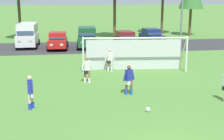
{
  "coord_description": "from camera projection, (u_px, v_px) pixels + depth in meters",
  "views": [
    {
      "loc": [
        -3.46,
        -8.63,
        5.21
      ],
      "look_at": [
        -0.79,
        8.45,
        1.2
      ],
      "focal_mm": 50.37,
      "sensor_mm": 36.0,
      "label": 1
    }
  ],
  "objects": [
    {
      "name": "player_striker_near",
      "position": [
        110.0,
        60.0,
        22.52
      ],
      "size": [
        0.74,
        0.32,
        1.64
      ],
      "color": "beige",
      "rests_on": "ground"
    },
    {
      "name": "parked_car_slot_far_left",
      "position": [
        28.0,
        35.0,
        33.41
      ],
      "size": [
        2.25,
        4.83,
        2.52
      ],
      "color": "silver",
      "rests_on": "ground"
    },
    {
      "name": "parking_lot_strip",
      "position": [
        96.0,
        47.0,
        33.96
      ],
      "size": [
        52.0,
        8.4,
        0.01
      ],
      "primitive_type": "cube",
      "color": "#333335",
      "rests_on": "ground"
    },
    {
      "name": "soccer_goal",
      "position": [
        134.0,
        53.0,
        22.82
      ],
      "size": [
        7.57,
        2.67,
        2.57
      ],
      "color": "white",
      "rests_on": "ground"
    },
    {
      "name": "ground_plane",
      "position": [
        109.0,
        66.0,
        24.44
      ],
      "size": [
        400.0,
        400.0,
        0.0
      ],
      "primitive_type": "plane",
      "color": "#518438"
    },
    {
      "name": "player_defender_far",
      "position": [
        129.0,
        80.0,
        17.07
      ],
      "size": [
        0.73,
        0.39,
        1.64
      ],
      "color": "brown",
      "rests_on": "ground"
    },
    {
      "name": "street_lamp",
      "position": [
        184.0,
        8.0,
        28.94
      ],
      "size": [
        2.0,
        0.32,
        8.16
      ],
      "color": "slate",
      "rests_on": "ground"
    },
    {
      "name": "player_trailing_back",
      "position": [
        87.0,
        70.0,
        19.47
      ],
      "size": [
        0.75,
        0.34,
        1.64
      ],
      "color": "#936B4C",
      "rests_on": "ground"
    },
    {
      "name": "soccer_ball",
      "position": [
        148.0,
        109.0,
        14.63
      ],
      "size": [
        0.22,
        0.22,
        0.22
      ],
      "color": "white",
      "rests_on": "ground"
    },
    {
      "name": "player_winger_right",
      "position": [
        30.0,
        92.0,
        14.85
      ],
      "size": [
        0.29,
        0.75,
        1.64
      ],
      "color": "beige",
      "rests_on": "ground"
    },
    {
      "name": "parked_car_slot_left",
      "position": [
        58.0,
        40.0,
        32.26
      ],
      "size": [
        2.2,
        4.28,
        1.72
      ],
      "color": "red",
      "rests_on": "ground"
    },
    {
      "name": "parked_car_slot_center_right",
      "position": [
        152.0,
        36.0,
        35.91
      ],
      "size": [
        2.25,
        4.31,
        1.72
      ],
      "color": "navy",
      "rests_on": "ground"
    },
    {
      "name": "parked_car_slot_center",
      "position": [
        125.0,
        39.0,
        33.25
      ],
      "size": [
        2.23,
        4.3,
        1.72
      ],
      "color": "maroon",
      "rests_on": "ground"
    },
    {
      "name": "parked_car_slot_center_left",
      "position": [
        87.0,
        37.0,
        33.14
      ],
      "size": [
        2.36,
        4.71,
        2.16
      ],
      "color": "#194C2D",
      "rests_on": "ground"
    }
  ]
}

